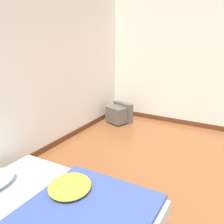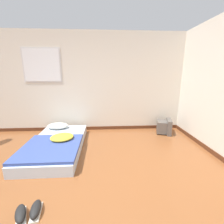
% 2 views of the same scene
% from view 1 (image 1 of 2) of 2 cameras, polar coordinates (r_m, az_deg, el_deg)
% --- Properties ---
extents(wall_back, '(7.78, 0.08, 2.60)m').
position_cam_1_polar(wall_back, '(3.23, -23.89, 8.86)').
color(wall_back, silver).
rests_on(wall_back, ground_plane).
extents(mattress_bed, '(1.04, 1.89, 0.34)m').
position_cam_1_polar(mattress_bed, '(2.60, -12.07, -20.24)').
color(mattress_bed, silver).
rests_on(mattress_bed, ground_plane).
extents(crt_tv, '(0.46, 0.50, 0.38)m').
position_cam_1_polar(crt_tv, '(4.87, 1.65, -0.36)').
color(crt_tv, '#56514C').
rests_on(crt_tv, ground_plane).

